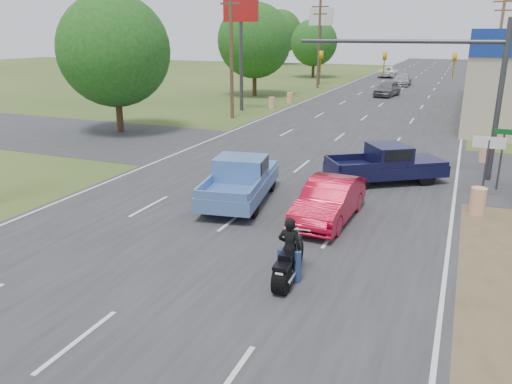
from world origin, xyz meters
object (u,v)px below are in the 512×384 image
at_px(distant_car_white, 389,72).
at_px(motorcycle, 288,264).
at_px(blue_pickup, 241,179).
at_px(red_convertible, 329,201).
at_px(distant_car_silver, 402,80).
at_px(navy_pickup, 388,164).
at_px(rider, 289,252).
at_px(distant_car_grey, 387,89).

bearing_deg(distant_car_white, motorcycle, 95.87).
bearing_deg(motorcycle, blue_pickup, 121.15).
bearing_deg(motorcycle, distant_car_white, 92.78).
xyz_separation_m(red_convertible, distant_car_silver, (-3.64, 49.38, 0.00)).
relative_size(motorcycle, distant_car_silver, 0.47).
relative_size(navy_pickup, distant_car_silver, 1.04).
distance_m(rider, navy_pickup, 10.54).
relative_size(navy_pickup, distant_car_grey, 1.18).
relative_size(rider, distant_car_silver, 0.34).
distance_m(navy_pickup, distant_car_silver, 43.98).
relative_size(motorcycle, distant_car_grey, 0.53).
bearing_deg(navy_pickup, rider, -39.95).
relative_size(red_convertible, blue_pickup, 0.80).
bearing_deg(blue_pickup, distant_car_white, 83.46).
relative_size(red_convertible, rider, 2.62).
height_order(motorcycle, distant_car_white, distant_car_white).
bearing_deg(navy_pickup, red_convertible, -46.34).
distance_m(distant_car_grey, distant_car_white, 23.99).
distance_m(navy_pickup, distant_car_white, 56.20).
relative_size(red_convertible, motorcycle, 1.87).
distance_m(red_convertible, distant_car_white, 61.67).
height_order(blue_pickup, distant_car_grey, blue_pickup).
height_order(navy_pickup, distant_car_grey, navy_pickup).
bearing_deg(blue_pickup, navy_pickup, 34.54).
bearing_deg(navy_pickup, blue_pickup, -80.33).
distance_m(motorcycle, navy_pickup, 10.62).
distance_m(motorcycle, distant_car_white, 66.56).
relative_size(red_convertible, distant_car_white, 0.83).
xyz_separation_m(rider, distant_car_white, (-7.21, 66.09, -0.10)).
distance_m(rider, distant_car_white, 66.48).
bearing_deg(distant_car_grey, navy_pickup, -71.95).
xyz_separation_m(rider, distant_car_grey, (-3.83, 42.34, -0.09)).
xyz_separation_m(distant_car_grey, distant_car_white, (-3.39, 23.75, -0.02)).
relative_size(motorcycle, distant_car_white, 0.44).
bearing_deg(navy_pickup, distant_car_grey, 154.15).
relative_size(distant_car_grey, distant_car_silver, 0.88).
bearing_deg(rider, navy_pickup, -98.91).
height_order(blue_pickup, distant_car_white, blue_pickup).
relative_size(motorcycle, navy_pickup, 0.45).
bearing_deg(distant_car_silver, rider, -86.04).
bearing_deg(distant_car_grey, motorcycle, -75.42).
distance_m(rider, distant_car_silver, 54.34).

